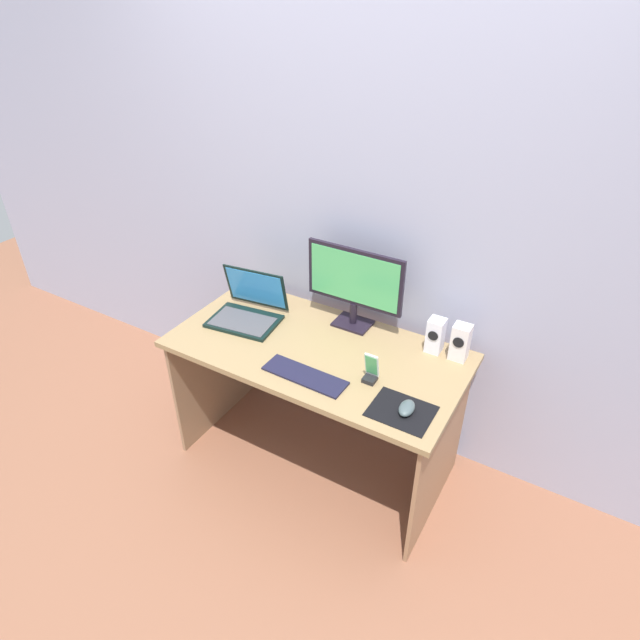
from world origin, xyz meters
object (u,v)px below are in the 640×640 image
monitor (354,283)px  speaker_right (460,342)px  speaker_near_monitor (435,335)px  laptop (248,310)px  phone_in_dock (371,371)px  mouse (407,408)px  keyboard_external (305,376)px

monitor → speaker_right: (0.54, -0.00, -0.15)m
monitor → speaker_near_monitor: monitor is taller
speaker_right → laptop: bearing=-168.1°
speaker_near_monitor → phone_in_dock: bearing=-114.5°
speaker_near_monitor → mouse: size_ratio=1.67×
keyboard_external → phone_in_dock: size_ratio=2.75×
speaker_right → phone_in_dock: speaker_right is taller
laptop → mouse: size_ratio=3.68×
laptop → mouse: (0.95, -0.23, -0.03)m
laptop → speaker_near_monitor: bearing=13.4°
mouse → speaker_near_monitor: bearing=93.0°
laptop → keyboard_external: size_ratio=0.97×
speaker_near_monitor → mouse: 0.45m
laptop → speaker_right: bearing=11.9°
speaker_near_monitor → laptop: size_ratio=0.46×
mouse → phone_in_dock: (-0.21, 0.10, 0.03)m
laptop → keyboard_external: laptop is taller
laptop → phone_in_dock: 0.75m
keyboard_external → mouse: mouse is taller
monitor → mouse: size_ratio=4.92×
keyboard_external → speaker_near_monitor: bearing=49.7°
monitor → speaker_near_monitor: bearing=-0.5°
keyboard_external → phone_in_dock: (0.25, 0.12, 0.04)m
monitor → speaker_near_monitor: (0.42, -0.00, -0.15)m
monitor → keyboard_external: bearing=-88.7°
monitor → speaker_right: size_ratio=2.82×
monitor → speaker_right: bearing=-0.4°
monitor → phone_in_dock: (0.27, -0.35, -0.19)m
laptop → phone_in_dock: (0.74, -0.13, -0.00)m
speaker_near_monitor → laptop: laptop is taller
laptop → mouse: 0.98m
monitor → keyboard_external: monitor is taller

